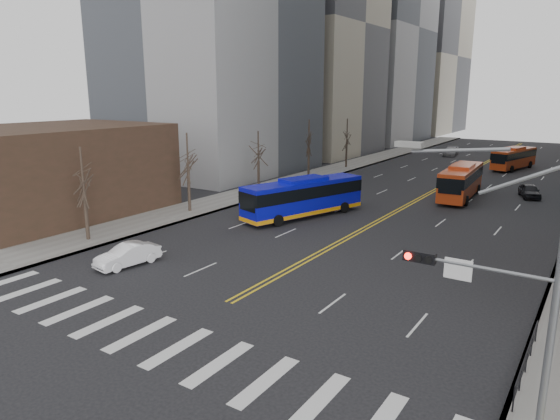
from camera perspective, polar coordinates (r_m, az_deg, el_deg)
name	(u,v)px	position (r m, az deg, el deg)	size (l,w,h in m)	color
ground	(159,341)	(24.00, -13.70, -14.31)	(220.00, 220.00, 0.00)	black
sidewalk_left	(320,174)	(68.36, 4.59, 4.17)	(5.00, 130.00, 0.15)	slate
crosswalk	(159,341)	(23.99, -13.70, -14.29)	(26.70, 4.00, 0.01)	silver
centerline	(463,175)	(71.83, 20.19, 3.78)	(0.55, 100.00, 0.01)	gold
office_towers	(501,0)	(85.16, 23.95, 21.06)	(83.00, 134.00, 58.00)	gray
storefront	(53,170)	(49.90, -24.50, 4.14)	(14.00, 18.00, 8.00)	#332419
signal_mast	(504,292)	(17.44, 24.27, -8.49)	(5.37, 0.37, 9.39)	gray
pedestrian_railing	(527,357)	(22.66, 26.39, -14.80)	(0.06, 6.06, 1.02)	black
street_trees	(350,150)	(54.28, 8.00, 6.80)	(35.20, 47.20, 7.60)	#2C201B
blue_bus	(304,196)	(44.66, 2.71, 1.59)	(6.32, 12.42, 3.55)	#0C0FC0
red_bus_near	(461,180)	(55.80, 19.99, 3.29)	(3.33, 11.36, 3.56)	#BB3813
red_bus_far	(514,157)	(79.58, 25.16, 5.51)	(4.69, 10.38, 3.23)	#BB3813
car_white	(128,255)	(33.80, -17.01, -4.94)	(1.49, 4.29, 1.41)	white
car_dark_mid	(530,191)	(59.18, 26.63, 1.97)	(1.71, 4.24, 1.44)	black
car_silver	(450,151)	(92.88, 18.90, 6.37)	(2.12, 5.22, 1.51)	#98989D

